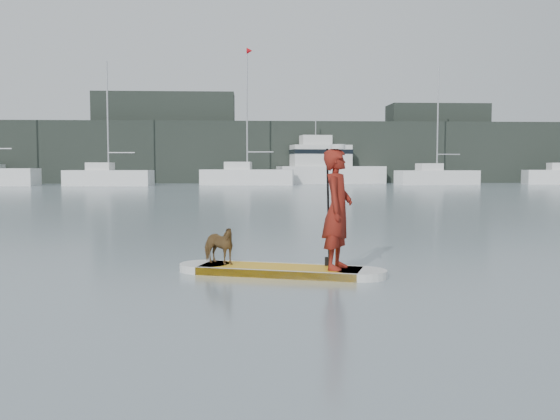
{
  "coord_description": "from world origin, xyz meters",
  "views": [
    {
      "loc": [
        -1.79,
        -10.18,
        1.68
      ],
      "look_at": [
        -1.28,
        -0.62,
        1.0
      ],
      "focal_mm": 40.0,
      "sensor_mm": 36.0,
      "label": 1
    }
  ],
  "objects": [
    {
      "name": "ground",
      "position": [
        0.0,
        0.0,
        0.0
      ],
      "size": [
        140.0,
        140.0,
        0.0
      ],
      "primitive_type": "plane",
      "color": "slate",
      "rests_on": "ground"
    },
    {
      "name": "paddleboard",
      "position": [
        -1.28,
        -0.62,
        0.06
      ],
      "size": [
        3.18,
        1.57,
        0.12
      ],
      "rotation": [
        0.0,
        0.0,
        -0.31
      ],
      "color": "#F0AC16",
      "rests_on": "ground"
    },
    {
      "name": "paddler",
      "position": [
        -0.42,
        -0.89,
        1.03
      ],
      "size": [
        0.65,
        0.78,
        1.81
      ],
      "primitive_type": "imported",
      "rotation": [
        0.0,
        0.0,
        1.18
      ],
      "color": "maroon",
      "rests_on": "paddleboard"
    },
    {
      "name": "white_cap",
      "position": [
        -0.42,
        -0.89,
        1.97
      ],
      "size": [
        0.22,
        0.22,
        0.07
      ],
      "primitive_type": "cylinder",
      "color": "silver",
      "rests_on": "paddler"
    },
    {
      "name": "dog",
      "position": [
        -2.25,
        -0.3,
        0.42
      ],
      "size": [
        0.75,
        0.72,
        0.6
      ],
      "primitive_type": "imported",
      "rotation": [
        0.0,
        0.0,
        0.84
      ],
      "color": "#512F1B",
      "rests_on": "paddleboard"
    },
    {
      "name": "paddle",
      "position": [
        -0.52,
        -0.59,
        0.8
      ],
      "size": [
        0.12,
        0.29,
        2.0
      ],
      "rotation": [
        0.0,
        0.0,
        -0.31
      ],
      "color": "black",
      "rests_on": "ground"
    },
    {
      "name": "sailboat_c",
      "position": [
        -13.56,
        43.6,
        0.77
      ],
      "size": [
        7.45,
        3.02,
        10.45
      ],
      "rotation": [
        0.0,
        0.0,
        -0.08
      ],
      "color": "white",
      "rests_on": "ground"
    },
    {
      "name": "sailboat_d",
      "position": [
        -1.78,
        45.16,
        0.86
      ],
      "size": [
        8.37,
        3.47,
        11.98
      ],
      "rotation": [
        0.0,
        0.0,
        -0.12
      ],
      "color": "white",
      "rests_on": "ground"
    },
    {
      "name": "sailboat_e",
      "position": [
        15.24,
        45.01,
        0.75
      ],
      "size": [
        7.45,
        3.1,
        10.49
      ],
      "rotation": [
        0.0,
        0.0,
        0.11
      ],
      "color": "white",
      "rests_on": "ground"
    },
    {
      "name": "motor_yacht_a",
      "position": [
        5.8,
        48.81,
        1.69
      ],
      "size": [
        10.34,
        4.42,
        6.01
      ],
      "rotation": [
        0.0,
        0.0,
        0.14
      ],
      "color": "white",
      "rests_on": "ground"
    },
    {
      "name": "shore_mass",
      "position": [
        0.0,
        53.0,
        3.0
      ],
      "size": [
        90.0,
        6.0,
        6.0
      ],
      "primitive_type": "cube",
      "color": "black",
      "rests_on": "ground"
    },
    {
      "name": "shore_building_west",
      "position": [
        -10.0,
        54.0,
        4.5
      ],
      "size": [
        14.0,
        4.0,
        9.0
      ],
      "primitive_type": "cube",
      "color": "black",
      "rests_on": "ground"
    },
    {
      "name": "shore_building_east",
      "position": [
        18.0,
        54.0,
        4.0
      ],
      "size": [
        10.0,
        4.0,
        8.0
      ],
      "primitive_type": "cube",
      "color": "black",
      "rests_on": "ground"
    }
  ]
}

